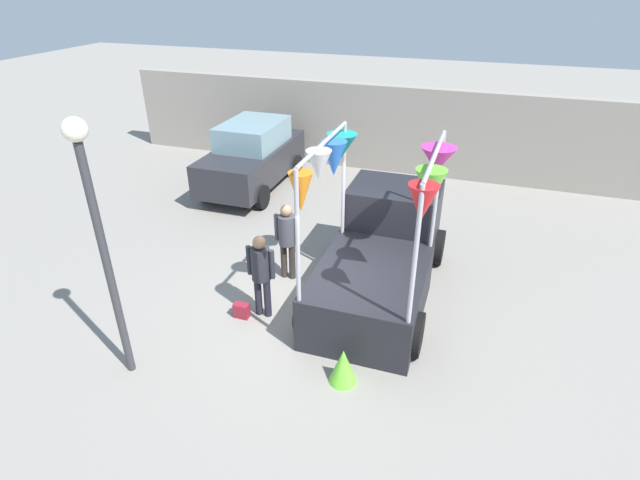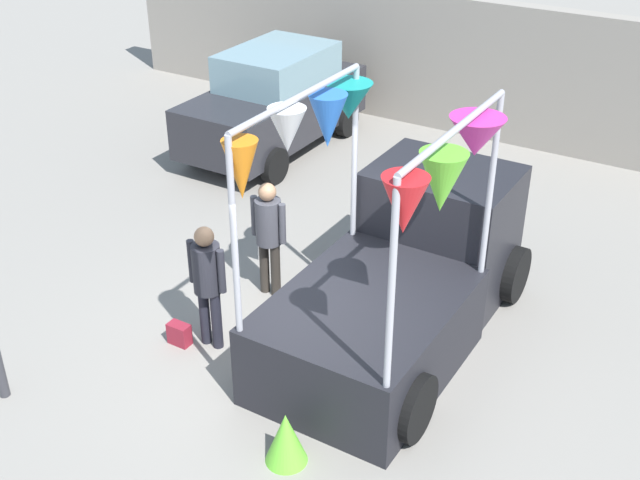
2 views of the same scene
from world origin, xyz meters
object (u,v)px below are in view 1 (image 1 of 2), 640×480
object	(u,v)px
vendor_truck	(382,248)
handbag	(242,311)
street_lamp	(97,221)
parked_car	(252,156)
folded_kite_bundle_lime	(343,366)
person_vendor	(287,235)
person_customer	(261,269)

from	to	relation	value
vendor_truck	handbag	size ratio (longest dim) A/B	14.43
vendor_truck	street_lamp	bearing A→B (deg)	-132.62
vendor_truck	handbag	world-z (taller)	vendor_truck
parked_car	folded_kite_bundle_lime	bearing A→B (deg)	-55.18
street_lamp	folded_kite_bundle_lime	size ratio (longest dim) A/B	6.76
person_vendor	parked_car	bearing A→B (deg)	123.24
street_lamp	parked_car	bearing A→B (deg)	100.39
person_customer	street_lamp	xyz separation A→B (m)	(-1.41, -1.98, 1.65)
person_customer	person_vendor	xyz separation A→B (m)	(-0.04, 1.33, 0.00)
person_vendor	folded_kite_bundle_lime	distance (m)	3.20
vendor_truck	person_customer	world-z (taller)	vendor_truck
parked_car	person_customer	distance (m)	6.19
folded_kite_bundle_lime	handbag	bearing A→B (deg)	156.50
street_lamp	person_customer	bearing A→B (deg)	54.51
street_lamp	handbag	bearing A→B (deg)	59.18
person_customer	folded_kite_bundle_lime	size ratio (longest dim) A/B	2.73
person_vendor	street_lamp	xyz separation A→B (m)	(-1.37, -3.31, 1.65)
parked_car	person_vendor	world-z (taller)	parked_car
parked_car	handbag	bearing A→B (deg)	-66.91
parked_car	person_customer	xyz separation A→B (m)	(2.79, -5.52, 0.04)
person_customer	person_vendor	world-z (taller)	person_vendor
person_vendor	street_lamp	world-z (taller)	street_lamp
handbag	vendor_truck	bearing A→B (deg)	38.67
vendor_truck	street_lamp	distance (m)	5.11
person_vendor	folded_kite_bundle_lime	size ratio (longest dim) A/B	2.73
vendor_truck	street_lamp	world-z (taller)	street_lamp
parked_car	folded_kite_bundle_lime	world-z (taller)	parked_car
folded_kite_bundle_lime	person_vendor	bearing A→B (deg)	127.35
handbag	street_lamp	xyz separation A→B (m)	(-1.06, -1.78, 2.49)
person_customer	street_lamp	world-z (taller)	street_lamp
person_vendor	street_lamp	distance (m)	3.94
vendor_truck	folded_kite_bundle_lime	size ratio (longest dim) A/B	6.74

